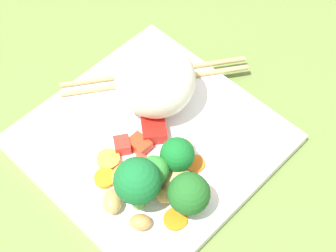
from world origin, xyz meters
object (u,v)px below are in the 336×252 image
(square_plate, at_px, (151,140))
(carrot_slice_3, at_px, (195,164))
(chopstick_pair, at_px, (155,76))
(rice_mound, at_px, (155,79))
(broccoli_floret_2, at_px, (137,182))

(square_plate, height_order, carrot_slice_3, carrot_slice_3)
(carrot_slice_3, bearing_deg, chopstick_pair, -118.59)
(chopstick_pair, bearing_deg, rice_mound, 81.87)
(rice_mound, relative_size, broccoli_floret_2, 1.39)
(rice_mound, height_order, carrot_slice_3, rice_mound)
(broccoli_floret_2, xyz_separation_m, chopstick_pair, (-0.14, -0.11, -0.04))
(rice_mound, bearing_deg, broccoli_floret_2, 34.24)
(square_plate, relative_size, rice_mound, 2.73)
(square_plate, xyz_separation_m, chopstick_pair, (-0.07, -0.06, 0.01))
(square_plate, bearing_deg, chopstick_pair, -141.00)
(rice_mound, relative_size, chopstick_pair, 0.48)
(rice_mound, distance_m, chopstick_pair, 0.06)
(broccoli_floret_2, bearing_deg, rice_mound, -145.76)
(rice_mound, xyz_separation_m, broccoli_floret_2, (0.12, 0.08, -0.00))
(square_plate, distance_m, chopstick_pair, 0.09)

